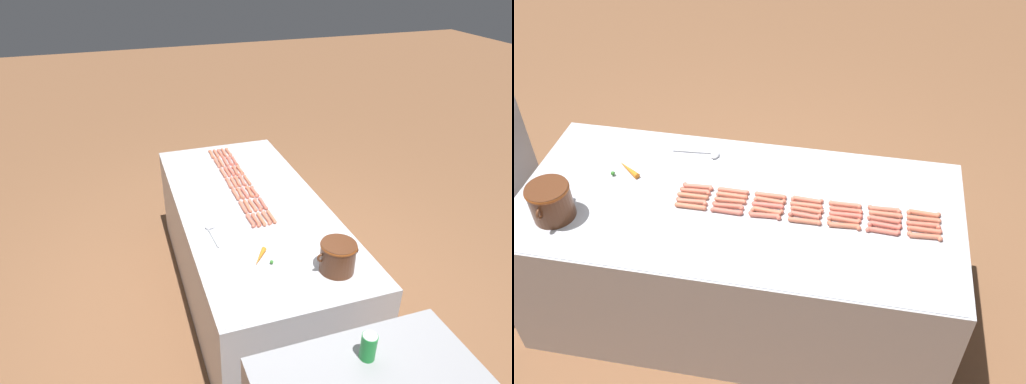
# 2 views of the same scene
# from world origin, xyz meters

# --- Properties ---
(ground_plane) EXTENTS (20.00, 20.00, 0.00)m
(ground_plane) POSITION_xyz_m (0.00, 0.00, 0.00)
(ground_plane) COLOR brown
(griddle_counter) EXTENTS (1.04, 2.27, 0.82)m
(griddle_counter) POSITION_xyz_m (0.00, 0.00, 0.41)
(griddle_counter) COLOR #BCBCC1
(griddle_counter) RESTS_ON ground_plane
(hot_dog_0) EXTENTS (0.04, 0.17, 0.02)m
(hot_dog_0) POSITION_xyz_m (-0.08, -0.93, 0.84)
(hot_dog_0) COLOR #D37053
(hot_dog_0) RESTS_ON griddle_counter
(hot_dog_1) EXTENTS (0.03, 0.17, 0.02)m
(hot_dog_1) POSITION_xyz_m (-0.08, -0.73, 0.84)
(hot_dog_1) COLOR #D66653
(hot_dog_1) RESTS_ON griddle_counter
(hot_dog_2) EXTENTS (0.04, 0.17, 0.02)m
(hot_dog_2) POSITION_xyz_m (-0.08, -0.55, 0.84)
(hot_dog_2) COLOR #CC6A4C
(hot_dog_2) RESTS_ON griddle_counter
(hot_dog_3) EXTENTS (0.03, 0.17, 0.02)m
(hot_dog_3) POSITION_xyz_m (-0.08, -0.35, 0.84)
(hot_dog_3) COLOR #CC6B4E
(hot_dog_3) RESTS_ON griddle_counter
(hot_dog_4) EXTENTS (0.04, 0.17, 0.02)m
(hot_dog_4) POSITION_xyz_m (-0.07, -0.16, 0.84)
(hot_dog_4) COLOR #D26450
(hot_dog_4) RESTS_ON griddle_counter
(hot_dog_5) EXTENTS (0.03, 0.17, 0.02)m
(hot_dog_5) POSITION_xyz_m (-0.08, 0.04, 0.84)
(hot_dog_5) COLOR #C96352
(hot_dog_5) RESTS_ON griddle_counter
(hot_dog_6) EXTENTS (0.03, 0.17, 0.02)m
(hot_dog_6) POSITION_xyz_m (-0.08, 0.22, 0.84)
(hot_dog_6) COLOR #D06F4F
(hot_dog_6) RESTS_ON griddle_counter
(hot_dog_7) EXTENTS (0.03, 0.17, 0.02)m
(hot_dog_7) POSITION_xyz_m (-0.04, -0.93, 0.84)
(hot_dog_7) COLOR #D36B50
(hot_dog_7) RESTS_ON griddle_counter
(hot_dog_8) EXTENTS (0.04, 0.17, 0.02)m
(hot_dog_8) POSITION_xyz_m (-0.04, -0.74, 0.84)
(hot_dog_8) COLOR #D56554
(hot_dog_8) RESTS_ON griddle_counter
(hot_dog_9) EXTENTS (0.03, 0.17, 0.02)m
(hot_dog_9) POSITION_xyz_m (-0.04, -0.54, 0.84)
(hot_dog_9) COLOR #CE6850
(hot_dog_9) RESTS_ON griddle_counter
(hot_dog_10) EXTENTS (0.04, 0.17, 0.02)m
(hot_dog_10) POSITION_xyz_m (-0.04, -0.35, 0.84)
(hot_dog_10) COLOR #CC6754
(hot_dog_10) RESTS_ON griddle_counter
(hot_dog_11) EXTENTS (0.04, 0.17, 0.02)m
(hot_dog_11) POSITION_xyz_m (-0.04, -0.16, 0.84)
(hot_dog_11) COLOR #CE6D4F
(hot_dog_11) RESTS_ON griddle_counter
(hot_dog_12) EXTENTS (0.03, 0.17, 0.02)m
(hot_dog_12) POSITION_xyz_m (-0.04, 0.04, 0.84)
(hot_dog_12) COLOR #CB634F
(hot_dog_12) RESTS_ON griddle_counter
(hot_dog_13) EXTENTS (0.04, 0.17, 0.02)m
(hot_dog_13) POSITION_xyz_m (-0.04, 0.23, 0.84)
(hot_dog_13) COLOR #CB6E55
(hot_dog_13) RESTS_ON griddle_counter
(hot_dog_14) EXTENTS (0.03, 0.17, 0.02)m
(hot_dog_14) POSITION_xyz_m (-0.00, -0.92, 0.84)
(hot_dog_14) COLOR #D56951
(hot_dog_14) RESTS_ON griddle_counter
(hot_dog_15) EXTENTS (0.03, 0.17, 0.02)m
(hot_dog_15) POSITION_xyz_m (-0.00, -0.74, 0.84)
(hot_dog_15) COLOR #D26753
(hot_dog_15) RESTS_ON griddle_counter
(hot_dog_16) EXTENTS (0.03, 0.17, 0.02)m
(hot_dog_16) POSITION_xyz_m (-0.00, -0.55, 0.84)
(hot_dog_16) COLOR #D86453
(hot_dog_16) RESTS_ON griddle_counter
(hot_dog_17) EXTENTS (0.03, 0.17, 0.02)m
(hot_dog_17) POSITION_xyz_m (0.00, -0.36, 0.84)
(hot_dog_17) COLOR #CE6B50
(hot_dog_17) RESTS_ON griddle_counter
(hot_dog_18) EXTENTS (0.03, 0.17, 0.02)m
(hot_dog_18) POSITION_xyz_m (-0.00, -0.16, 0.84)
(hot_dog_18) COLOR #D66355
(hot_dog_18) RESTS_ON griddle_counter
(hot_dog_19) EXTENTS (0.03, 0.17, 0.02)m
(hot_dog_19) POSITION_xyz_m (-0.00, 0.04, 0.84)
(hot_dog_19) COLOR #D36D52
(hot_dog_19) RESTS_ON griddle_counter
(hot_dog_20) EXTENTS (0.03, 0.17, 0.02)m
(hot_dog_20) POSITION_xyz_m (0.00, 0.23, 0.84)
(hot_dog_20) COLOR #C96F4F
(hot_dog_20) RESTS_ON griddle_counter
(hot_dog_21) EXTENTS (0.03, 0.17, 0.02)m
(hot_dog_21) POSITION_xyz_m (0.04, -0.93, 0.84)
(hot_dog_21) COLOR #CF6B4F
(hot_dog_21) RESTS_ON griddle_counter
(hot_dog_22) EXTENTS (0.03, 0.17, 0.02)m
(hot_dog_22) POSITION_xyz_m (0.04, -0.74, 0.84)
(hot_dog_22) COLOR #CC6F53
(hot_dog_22) RESTS_ON griddle_counter
(hot_dog_23) EXTENTS (0.03, 0.17, 0.02)m
(hot_dog_23) POSITION_xyz_m (0.03, -0.55, 0.84)
(hot_dog_23) COLOR #D7654E
(hot_dog_23) RESTS_ON griddle_counter
(hot_dog_24) EXTENTS (0.03, 0.17, 0.02)m
(hot_dog_24) POSITION_xyz_m (0.03, -0.35, 0.84)
(hot_dog_24) COLOR #D86E54
(hot_dog_24) RESTS_ON griddle_counter
(hot_dog_25) EXTENTS (0.03, 0.17, 0.02)m
(hot_dog_25) POSITION_xyz_m (0.04, -0.16, 0.84)
(hot_dog_25) COLOR #C96D51
(hot_dog_25) RESTS_ON griddle_counter
(hot_dog_26) EXTENTS (0.03, 0.17, 0.02)m
(hot_dog_26) POSITION_xyz_m (0.04, 0.04, 0.84)
(hot_dog_26) COLOR #D76F51
(hot_dog_26) RESTS_ON griddle_counter
(hot_dog_27) EXTENTS (0.03, 0.17, 0.02)m
(hot_dog_27) POSITION_xyz_m (0.04, 0.23, 0.84)
(hot_dog_27) COLOR #CF674F
(hot_dog_27) RESTS_ON griddle_counter
(hot_dog_28) EXTENTS (0.03, 0.17, 0.02)m
(hot_dog_28) POSITION_xyz_m (0.08, -0.93, 0.84)
(hot_dog_28) COLOR #D36E4D
(hot_dog_28) RESTS_ON griddle_counter
(hot_dog_29) EXTENTS (0.03, 0.17, 0.02)m
(hot_dog_29) POSITION_xyz_m (0.07, -0.73, 0.84)
(hot_dog_29) COLOR #CB6A52
(hot_dog_29) RESTS_ON griddle_counter
(hot_dog_30) EXTENTS (0.03, 0.17, 0.02)m
(hot_dog_30) POSITION_xyz_m (0.07, -0.54, 0.84)
(hot_dog_30) COLOR #D36D54
(hot_dog_30) RESTS_ON griddle_counter
(hot_dog_31) EXTENTS (0.03, 0.17, 0.02)m
(hot_dog_31) POSITION_xyz_m (0.07, -0.35, 0.84)
(hot_dog_31) COLOR #D46B52
(hot_dog_31) RESTS_ON griddle_counter
(hot_dog_32) EXTENTS (0.03, 0.17, 0.02)m
(hot_dog_32) POSITION_xyz_m (0.07, -0.16, 0.84)
(hot_dog_32) COLOR #D46A51
(hot_dog_32) RESTS_ON griddle_counter
(hot_dog_33) EXTENTS (0.03, 0.17, 0.02)m
(hot_dog_33) POSITION_xyz_m (0.07, 0.04, 0.84)
(hot_dog_33) COLOR #CC6A52
(hot_dog_33) RESTS_ON griddle_counter
(hot_dog_34) EXTENTS (0.03, 0.17, 0.02)m
(hot_dog_34) POSITION_xyz_m (0.07, 0.22, 0.84)
(hot_dog_34) COLOR #D26A54
(hot_dog_34) RESTS_ON griddle_counter
(bean_pot) EXTENTS (0.26, 0.21, 0.19)m
(bean_pot) POSITION_xyz_m (-0.25, 0.87, 0.93)
(bean_pot) COLOR #562D19
(bean_pot) RESTS_ON griddle_counter
(serving_spoon) EXTENTS (0.07, 0.27, 0.02)m
(serving_spoon) POSITION_xyz_m (0.36, 0.25, 0.83)
(serving_spoon) COLOR #B7B7BC
(serving_spoon) RESTS_ON griddle_counter
(carrot) EXTENTS (0.13, 0.16, 0.03)m
(carrot) POSITION_xyz_m (0.14, 0.64, 0.84)
(carrot) COLOR orange
(carrot) RESTS_ON griddle_counter
(soda_can) EXTENTS (0.07, 0.07, 0.13)m
(soda_can) POSITION_xyz_m (-0.00, 1.60, 1.05)
(soda_can) COLOR #1E8C38
(soda_can) RESTS_ON back_cabinet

